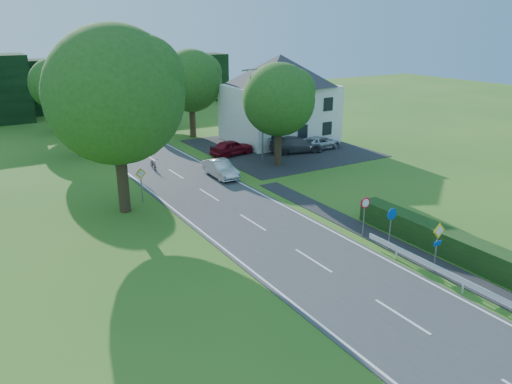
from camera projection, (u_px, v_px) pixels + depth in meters
road at (237, 212)px, 31.93m from camera, size 7.00×80.00×0.04m
parking_pad at (279, 148)px, 48.35m from camera, size 14.00×16.00×0.04m
line_edge_left at (190, 222)px, 30.32m from camera, size 0.12×80.00×0.01m
line_edge_right at (279, 203)px, 33.52m from camera, size 0.12×80.00×0.01m
line_centre at (237, 212)px, 31.92m from camera, size 0.12×80.00×0.01m
tree_main at (117, 122)px, 30.35m from camera, size 9.40×9.40×11.64m
tree_left_far at (77, 109)px, 44.27m from camera, size 7.00×7.00×8.58m
tree_right_far at (192, 94)px, 51.71m from camera, size 7.40×7.40×9.09m
tree_left_back at (57, 95)px, 54.31m from camera, size 6.60×6.60×8.07m
tree_right_back at (155, 93)px, 57.94m from camera, size 6.20×6.20×7.56m
tree_right_mid at (279, 115)px, 41.21m from camera, size 7.00×7.00×8.58m
treeline_right at (129, 81)px, 71.95m from camera, size 30.00×5.00×7.00m
house_white at (280, 97)px, 50.35m from camera, size 10.60×8.40×8.60m
streetlight at (261, 110)px, 42.56m from camera, size 2.03×0.18×8.00m
sign_priority_right at (438, 238)px, 23.75m from camera, size 0.78×0.09×2.59m
sign_roundabout at (391, 221)px, 26.22m from camera, size 0.64×0.08×2.37m
sign_speed_limit at (365, 208)px, 27.80m from camera, size 0.64×0.11×2.37m
sign_priority_left at (141, 178)px, 33.20m from camera, size 0.78×0.09×2.44m
moving_car at (221, 169)px, 39.02m from camera, size 1.49×4.09×1.34m
motorcycle at (153, 164)px, 41.11m from camera, size 0.84×1.86×0.94m
parked_car_red at (232, 147)px, 45.54m from camera, size 4.35×2.29×1.41m
parked_car_grey at (296, 144)px, 46.53m from camera, size 5.40×3.35×1.46m
parked_car_silver_b at (320, 143)px, 47.76m from camera, size 4.42×2.21×1.20m
parasol at (269, 139)px, 47.72m from camera, size 2.82×2.85×1.98m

